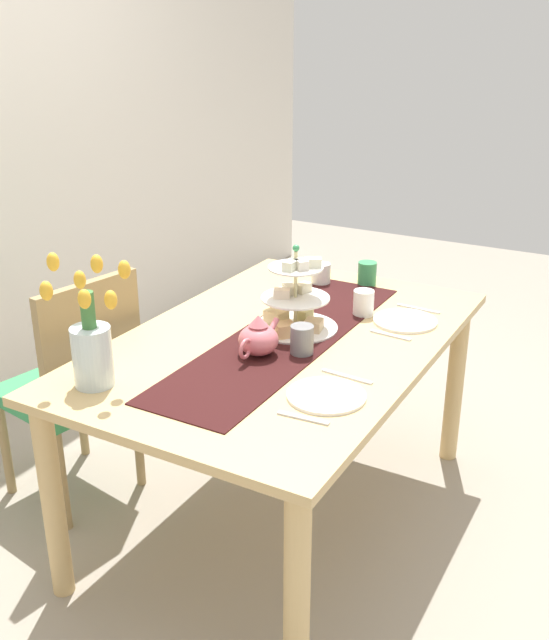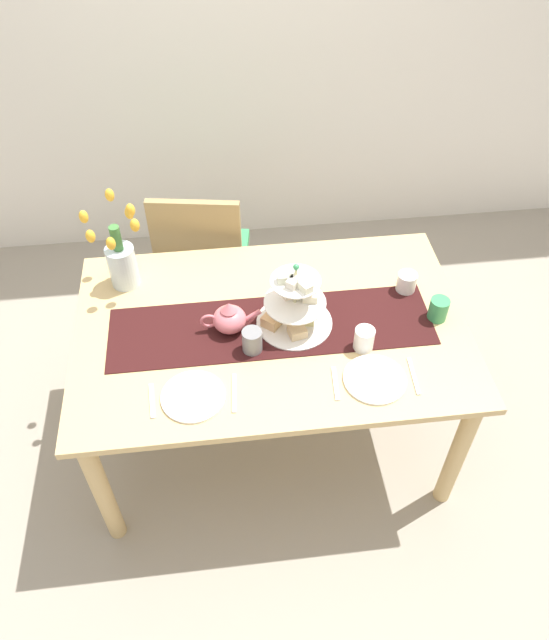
% 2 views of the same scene
% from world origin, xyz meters
% --- Properties ---
extents(ground_plane, '(8.00, 8.00, 0.00)m').
position_xyz_m(ground_plane, '(0.00, 0.00, 0.00)').
color(ground_plane, gray).
extents(dining_table, '(1.54, 1.00, 0.73)m').
position_xyz_m(dining_table, '(0.00, 0.00, 0.63)').
color(dining_table, tan).
rests_on(dining_table, ground_plane).
extents(chair_left, '(0.48, 0.48, 0.91)m').
position_xyz_m(chair_left, '(-0.26, 0.73, 0.50)').
color(chair_left, '#9C8254').
rests_on(chair_left, ground_plane).
extents(table_runner, '(1.27, 0.34, 0.00)m').
position_xyz_m(table_runner, '(0.00, -0.01, 0.73)').
color(table_runner, black).
rests_on(table_runner, dining_table).
extents(tiered_cake_stand, '(0.30, 0.30, 0.30)m').
position_xyz_m(tiered_cake_stand, '(0.09, 0.00, 0.82)').
color(tiered_cake_stand, beige).
rests_on(tiered_cake_stand, table_runner).
extents(teapot, '(0.24, 0.13, 0.14)m').
position_xyz_m(teapot, '(-0.16, 0.00, 0.79)').
color(teapot, '#D66B75').
rests_on(teapot, table_runner).
extents(tulip_vase, '(0.24, 0.24, 0.40)m').
position_xyz_m(tulip_vase, '(-0.58, 0.32, 0.86)').
color(tulip_vase, silver).
rests_on(tulip_vase, dining_table).
extents(cream_jug, '(0.08, 0.08, 0.08)m').
position_xyz_m(cream_jug, '(0.58, 0.14, 0.77)').
color(cream_jug, white).
rests_on(cream_jug, dining_table).
extents(dinner_plate_left, '(0.23, 0.23, 0.01)m').
position_xyz_m(dinner_plate_left, '(-0.31, -0.32, 0.73)').
color(dinner_plate_left, white).
rests_on(dinner_plate_left, dining_table).
extents(fork_left, '(0.03, 0.15, 0.01)m').
position_xyz_m(fork_left, '(-0.46, -0.32, 0.73)').
color(fork_left, silver).
rests_on(fork_left, dining_table).
extents(knife_left, '(0.03, 0.17, 0.01)m').
position_xyz_m(knife_left, '(-0.17, -0.32, 0.73)').
color(knife_left, silver).
rests_on(knife_left, dining_table).
extents(dinner_plate_right, '(0.23, 0.23, 0.01)m').
position_xyz_m(dinner_plate_right, '(0.34, -0.32, 0.73)').
color(dinner_plate_right, white).
rests_on(dinner_plate_right, dining_table).
extents(fork_right, '(0.03, 0.15, 0.01)m').
position_xyz_m(fork_right, '(0.20, -0.32, 0.73)').
color(fork_right, silver).
rests_on(fork_right, dining_table).
extents(knife_right, '(0.02, 0.17, 0.01)m').
position_xyz_m(knife_right, '(0.49, -0.32, 0.73)').
color(knife_right, silver).
rests_on(knife_right, dining_table).
extents(mug_grey, '(0.08, 0.08, 0.09)m').
position_xyz_m(mug_grey, '(-0.09, -0.12, 0.78)').
color(mug_grey, slate).
rests_on(mug_grey, table_runner).
extents(mug_white_text, '(0.08, 0.08, 0.09)m').
position_xyz_m(mug_white_text, '(0.33, -0.16, 0.78)').
color(mug_white_text, white).
rests_on(mug_white_text, dining_table).
extents(mug_orange, '(0.08, 0.08, 0.09)m').
position_xyz_m(mug_orange, '(0.66, -0.03, 0.78)').
color(mug_orange, '#389356').
rests_on(mug_orange, dining_table).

